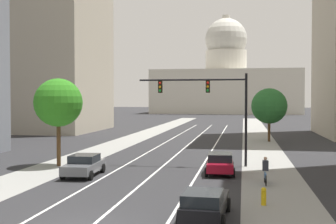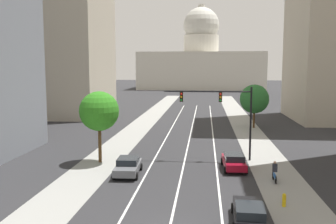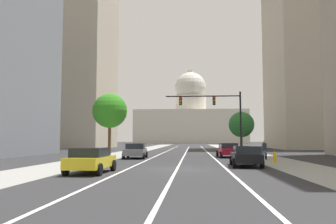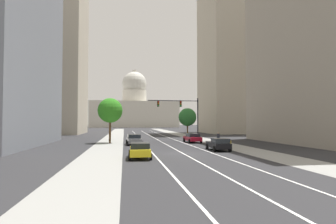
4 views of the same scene
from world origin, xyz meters
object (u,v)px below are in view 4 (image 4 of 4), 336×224
object	(u,v)px
street_tree_near_right	(187,117)
cyclist	(218,138)
street_tree_near_left	(110,111)
fire_hydrant	(230,144)
car_yellow	(140,150)
traffic_signal_mast	(183,110)
capitol_building	(134,109)
car_black	(219,144)
car_crimson	(192,138)
car_gray	(134,139)

from	to	relation	value
street_tree_near_right	cyclist	bearing A→B (deg)	-93.66
cyclist	street_tree_near_left	world-z (taller)	street_tree_near_left
cyclist	fire_hydrant	bearing A→B (deg)	175.19
car_yellow	traffic_signal_mast	world-z (taller)	traffic_signal_mast
capitol_building	car_black	size ratio (longest dim) A/B	11.23
street_tree_near_left	street_tree_near_right	world-z (taller)	street_tree_near_left
fire_hydrant	car_crimson	bearing A→B (deg)	106.52
car_black	cyclist	xyz separation A→B (m)	(3.00, 8.65, 0.11)
car_crimson	street_tree_near_right	xyz separation A→B (m)	(4.75, 23.91, 3.62)
capitol_building	fire_hydrant	size ratio (longest dim) A/B	55.66
capitol_building	fire_hydrant	world-z (taller)	capitol_building
car_black	traffic_signal_mast	xyz separation A→B (m)	(-0.80, 15.66, 4.54)
car_gray	traffic_signal_mast	world-z (taller)	traffic_signal_mast
cyclist	traffic_signal_mast	bearing A→B (deg)	27.26
car_yellow	cyclist	world-z (taller)	cyclist
street_tree_near_left	traffic_signal_mast	bearing A→B (deg)	10.43
street_tree_near_left	car_crimson	bearing A→B (deg)	-5.80
capitol_building	traffic_signal_mast	size ratio (longest dim) A/B	5.88
capitol_building	fire_hydrant	bearing A→B (deg)	-86.90
capitol_building	car_gray	size ratio (longest dim) A/B	11.39
car_gray	street_tree_near_right	bearing A→B (deg)	-30.38
car_black	capitol_building	bearing A→B (deg)	4.33
car_black	street_tree_near_right	bearing A→B (deg)	-5.10
traffic_signal_mast	street_tree_near_right	distance (m)	21.18
car_crimson	cyclist	bearing A→B (deg)	-142.43
car_gray	car_yellow	size ratio (longest dim) A/B	1.07
car_black	traffic_signal_mast	bearing A→B (deg)	5.32
street_tree_near_right	traffic_signal_mast	bearing A→B (deg)	-105.22
car_gray	cyclist	xyz separation A→B (m)	(12.18, -0.92, 0.09)
car_crimson	fire_hydrant	world-z (taller)	car_crimson
fire_hydrant	cyclist	distance (m)	5.45
car_gray	street_tree_near_left	world-z (taller)	street_tree_near_left
car_black	fire_hydrant	bearing A→B (deg)	-37.16
car_crimson	cyclist	xyz separation A→B (m)	(2.99, -3.51, 0.08)
street_tree_near_left	street_tree_near_right	bearing A→B (deg)	52.28
capitol_building	fire_hydrant	distance (m)	134.58
cyclist	street_tree_near_left	xyz separation A→B (m)	(-15.74, 4.80, 4.14)
cyclist	street_tree_near_right	xyz separation A→B (m)	(1.76, 27.42, 3.53)
car_crimson	street_tree_near_right	size ratio (longest dim) A/B	0.70
car_crimson	cyclist	distance (m)	4.61
street_tree_near_right	car_gray	bearing A→B (deg)	-117.74
car_crimson	car_yellow	world-z (taller)	car_crimson
capitol_building	car_gray	distance (m)	128.11
car_gray	cyclist	bearing A→B (deg)	-96.98
car_gray	fire_hydrant	size ratio (longest dim) A/B	4.89
fire_hydrant	street_tree_near_right	size ratio (longest dim) A/B	0.14
car_yellow	street_tree_near_left	size ratio (longest dim) A/B	0.60
fire_hydrant	street_tree_near_right	distance (m)	33.15
car_crimson	traffic_signal_mast	size ratio (longest dim) A/B	0.54
car_gray	car_black	world-z (taller)	car_gray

